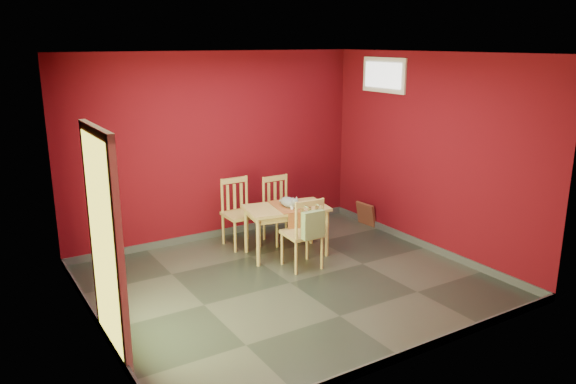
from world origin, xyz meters
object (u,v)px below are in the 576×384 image
chair_near (304,232)px  picture_frame (366,214)px  dining_table (286,213)px  tote_bag (313,225)px  cat (289,200)px  chair_far_right (280,209)px  chair_far_left (239,212)px

chair_near → picture_frame: (1.79, 0.93, -0.30)m
dining_table → tote_bag: (-0.07, -0.75, 0.06)m
tote_bag → cat: size_ratio=1.13×
chair_far_right → chair_near: size_ratio=1.00×
chair_far_left → picture_frame: chair_far_left is taller
chair_far_left → chair_near: bearing=-75.8°
dining_table → picture_frame: dining_table is taller
chair_far_left → tote_bag: bearing=-78.3°
chair_far_right → chair_near: 1.09m
cat → chair_far_left: bearing=129.0°
chair_far_right → tote_bag: 1.32m
chair_near → picture_frame: bearing=27.3°
chair_near → tote_bag: 0.28m
chair_far_right → tote_bag: bearing=-103.0°
dining_table → cat: bearing=-50.9°
chair_far_right → tote_bag: chair_far_right is taller
chair_far_left → chair_far_right: bearing=-13.7°
tote_bag → picture_frame: (1.80, 1.15, -0.47)m
chair_far_left → cat: 0.84m
chair_far_right → cat: bearing=-109.7°
chair_near → picture_frame: size_ratio=2.55×
chair_far_left → tote_bag: (0.29, -1.42, 0.16)m
chair_far_left → tote_bag: size_ratio=2.32×
dining_table → cat: size_ratio=3.23×
chair_far_right → picture_frame: bearing=-4.7°
chair_near → tote_bag: bearing=-92.4°
tote_bag → picture_frame: bearing=32.5°
chair_far_right → picture_frame: size_ratio=2.55×
chair_far_left → tote_bag: chair_far_left is taller
chair_near → tote_bag: (-0.01, -0.22, 0.17)m
dining_table → chair_far_right: chair_far_right is taller
dining_table → chair_near: bearing=-96.9°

